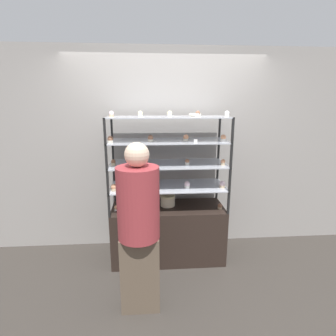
# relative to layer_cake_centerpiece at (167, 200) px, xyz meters

# --- Properties ---
(ground_plane) EXTENTS (20.00, 20.00, 0.00)m
(ground_plane) POSITION_rel_layer_cake_centerpiece_xyz_m (0.00, -0.04, -0.75)
(ground_plane) COLOR #38332D
(back_wall) EXTENTS (8.00, 0.05, 2.60)m
(back_wall) POSITION_rel_layer_cake_centerpiece_xyz_m (0.00, 0.38, 0.55)
(back_wall) COLOR gray
(back_wall) RESTS_ON ground_plane
(display_base) EXTENTS (1.36, 0.55, 0.68)m
(display_base) POSITION_rel_layer_cake_centerpiece_xyz_m (0.00, -0.04, -0.41)
(display_base) COLOR black
(display_base) RESTS_ON ground_plane
(display_riser_lower) EXTENTS (1.36, 0.55, 0.27)m
(display_riser_lower) POSITION_rel_layer_cake_centerpiece_xyz_m (0.00, -0.04, 0.19)
(display_riser_lower) COLOR black
(display_riser_lower) RESTS_ON display_base
(display_riser_middle) EXTENTS (1.36, 0.55, 0.27)m
(display_riser_middle) POSITION_rel_layer_cake_centerpiece_xyz_m (0.00, -0.04, 0.46)
(display_riser_middle) COLOR black
(display_riser_middle) RESTS_ON display_riser_lower
(display_riser_upper) EXTENTS (1.36, 0.55, 0.27)m
(display_riser_upper) POSITION_rel_layer_cake_centerpiece_xyz_m (0.00, -0.04, 0.73)
(display_riser_upper) COLOR black
(display_riser_upper) RESTS_ON display_riser_middle
(display_riser_top) EXTENTS (1.36, 0.55, 0.27)m
(display_riser_top) POSITION_rel_layer_cake_centerpiece_xyz_m (0.00, -0.04, 1.00)
(display_riser_top) COLOR black
(display_riser_top) RESTS_ON display_riser_upper
(layer_cake_centerpiece) EXTENTS (0.18, 0.18, 0.13)m
(layer_cake_centerpiece) POSITION_rel_layer_cake_centerpiece_xyz_m (0.00, 0.00, 0.00)
(layer_cake_centerpiece) COLOR beige
(layer_cake_centerpiece) RESTS_ON display_base
(sheet_cake_frosted) EXTENTS (0.23, 0.16, 0.07)m
(sheet_cake_frosted) POSITION_rel_layer_cake_centerpiece_xyz_m (-0.34, -0.05, 0.51)
(sheet_cake_frosted) COLOR brown
(sheet_cake_frosted) RESTS_ON display_riser_middle
(cupcake_0) EXTENTS (0.06, 0.06, 0.07)m
(cupcake_0) POSITION_rel_layer_cake_centerpiece_xyz_m (-0.61, -0.11, -0.04)
(cupcake_0) COLOR white
(cupcake_0) RESTS_ON display_base
(cupcake_1) EXTENTS (0.06, 0.06, 0.07)m
(cupcake_1) POSITION_rel_layer_cake_centerpiece_xyz_m (0.62, -0.15, -0.04)
(cupcake_1) COLOR #CCB28C
(cupcake_1) RESTS_ON display_base
(price_tag_0) EXTENTS (0.04, 0.00, 0.04)m
(price_tag_0) POSITION_rel_layer_cake_centerpiece_xyz_m (-0.21, -0.30, -0.05)
(price_tag_0) COLOR white
(price_tag_0) RESTS_ON display_base
(cupcake_2) EXTENTS (0.07, 0.07, 0.08)m
(cupcake_2) POSITION_rel_layer_cake_centerpiece_xyz_m (-0.62, -0.19, 0.24)
(cupcake_2) COLOR #CCB28C
(cupcake_2) RESTS_ON display_riser_lower
(cupcake_3) EXTENTS (0.07, 0.07, 0.08)m
(cupcake_3) POSITION_rel_layer_cake_centerpiece_xyz_m (-0.21, -0.14, 0.24)
(cupcake_3) COLOR beige
(cupcake_3) RESTS_ON display_riser_lower
(cupcake_4) EXTENTS (0.07, 0.07, 0.08)m
(cupcake_4) POSITION_rel_layer_cake_centerpiece_xyz_m (0.22, -0.15, 0.24)
(cupcake_4) COLOR white
(cupcake_4) RESTS_ON display_riser_lower
(cupcake_5) EXTENTS (0.07, 0.07, 0.08)m
(cupcake_5) POSITION_rel_layer_cake_centerpiece_xyz_m (0.63, -0.16, 0.24)
(cupcake_5) COLOR #CCB28C
(cupcake_5) RESTS_ON display_riser_lower
(price_tag_1) EXTENTS (0.04, 0.00, 0.04)m
(price_tag_1) POSITION_rel_layer_cake_centerpiece_xyz_m (-0.39, -0.30, 0.23)
(price_tag_1) COLOR white
(price_tag_1) RESTS_ON display_riser_lower
(cupcake_6) EXTENTS (0.05, 0.05, 0.07)m
(cupcake_6) POSITION_rel_layer_cake_centerpiece_xyz_m (-0.62, -0.09, 0.51)
(cupcake_6) COLOR #CCB28C
(cupcake_6) RESTS_ON display_riser_middle
(cupcake_7) EXTENTS (0.05, 0.05, 0.07)m
(cupcake_7) POSITION_rel_layer_cake_centerpiece_xyz_m (0.22, -0.13, 0.51)
(cupcake_7) COLOR white
(cupcake_7) RESTS_ON display_riser_middle
(cupcake_8) EXTENTS (0.05, 0.05, 0.07)m
(cupcake_8) POSITION_rel_layer_cake_centerpiece_xyz_m (0.62, -0.17, 0.51)
(cupcake_8) COLOR #CCB28C
(cupcake_8) RESTS_ON display_riser_middle
(price_tag_2) EXTENTS (0.04, 0.00, 0.04)m
(price_tag_2) POSITION_rel_layer_cake_centerpiece_xyz_m (-0.51, -0.30, 0.50)
(price_tag_2) COLOR white
(price_tag_2) RESTS_ON display_riser_middle
(cupcake_9) EXTENTS (0.06, 0.06, 0.07)m
(cupcake_9) POSITION_rel_layer_cake_centerpiece_xyz_m (-0.63, -0.18, 0.78)
(cupcake_9) COLOR beige
(cupcake_9) RESTS_ON display_riser_upper
(cupcake_10) EXTENTS (0.06, 0.06, 0.07)m
(cupcake_10) POSITION_rel_layer_cake_centerpiece_xyz_m (-0.20, -0.13, 0.78)
(cupcake_10) COLOR beige
(cupcake_10) RESTS_ON display_riser_upper
(cupcake_11) EXTENTS (0.06, 0.06, 0.07)m
(cupcake_11) POSITION_rel_layer_cake_centerpiece_xyz_m (0.20, -0.10, 0.78)
(cupcake_11) COLOR beige
(cupcake_11) RESTS_ON display_riser_upper
(cupcake_12) EXTENTS (0.06, 0.06, 0.07)m
(cupcake_12) POSITION_rel_layer_cake_centerpiece_xyz_m (0.62, -0.15, 0.78)
(cupcake_12) COLOR white
(cupcake_12) RESTS_ON display_riser_upper
(price_tag_3) EXTENTS (0.04, 0.00, 0.04)m
(price_tag_3) POSITION_rel_layer_cake_centerpiece_xyz_m (0.28, -0.30, 0.77)
(price_tag_3) COLOR white
(price_tag_3) RESTS_ON display_riser_upper
(cupcake_13) EXTENTS (0.05, 0.05, 0.07)m
(cupcake_13) POSITION_rel_layer_cake_centerpiece_xyz_m (-0.61, -0.12, 1.05)
(cupcake_13) COLOR #CCB28C
(cupcake_13) RESTS_ON display_riser_top
(cupcake_14) EXTENTS (0.05, 0.05, 0.07)m
(cupcake_14) POSITION_rel_layer_cake_centerpiece_xyz_m (-0.30, -0.15, 1.05)
(cupcake_14) COLOR white
(cupcake_14) RESTS_ON display_riser_top
(cupcake_15) EXTENTS (0.05, 0.05, 0.07)m
(cupcake_15) POSITION_rel_layer_cake_centerpiece_xyz_m (0.02, -0.12, 1.05)
(cupcake_15) COLOR white
(cupcake_15) RESTS_ON display_riser_top
(cupcake_16) EXTENTS (0.05, 0.05, 0.07)m
(cupcake_16) POSITION_rel_layer_cake_centerpiece_xyz_m (0.33, -0.12, 1.05)
(cupcake_16) COLOR beige
(cupcake_16) RESTS_ON display_riser_top
(cupcake_17) EXTENTS (0.05, 0.05, 0.07)m
(cupcake_17) POSITION_rel_layer_cake_centerpiece_xyz_m (0.64, -0.17, 1.05)
(cupcake_17) COLOR white
(cupcake_17) RESTS_ON display_riser_top
(price_tag_4) EXTENTS (0.04, 0.00, 0.04)m
(price_tag_4) POSITION_rel_layer_cake_centerpiece_xyz_m (0.29, -0.30, 1.04)
(price_tag_4) COLOR white
(price_tag_4) RESTS_ON display_riser_top
(donut_glazed) EXTENTS (0.14, 0.14, 0.03)m
(donut_glazed) POSITION_rel_layer_cake_centerpiece_xyz_m (0.32, 0.02, 1.03)
(donut_glazed) COLOR #EFE5CC
(donut_glazed) RESTS_ON display_riser_top
(customer_figure) EXTENTS (0.37, 0.37, 1.60)m
(customer_figure) POSITION_rel_layer_cake_centerpiece_xyz_m (-0.32, -0.88, 0.10)
(customer_figure) COLOR brown
(customer_figure) RESTS_ON ground_plane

